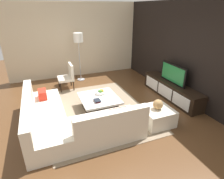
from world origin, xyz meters
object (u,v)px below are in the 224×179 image
ottoman (157,116)px  fruit_bowl (101,92)px  book_stack (97,101)px  sectional_couch (67,120)px  television (173,74)px  decorative_ball (158,104)px  floor_lamp (78,40)px  coffee_table (99,103)px  accent_chair_near (68,75)px  media_console (171,90)px

ottoman → fruit_bowl: fruit_bowl is taller
ottoman → book_stack: size_ratio=3.24×
sectional_couch → ottoman: bearing=76.2°
television → book_stack: (0.12, -2.42, -0.38)m
television → decorative_ball: size_ratio=4.54×
sectional_couch → floor_lamp: bearing=161.6°
sectional_couch → book_stack: bearing=116.0°
floor_lamp → decorative_ball: size_ratio=7.48×
television → coffee_table: 2.37m
television → fruit_bowl: television is taller
accent_chair_near → decorative_ball: 3.33m
coffee_table → book_stack: 0.32m
floor_lamp → fruit_bowl: floor_lamp is taller
accent_chair_near → ottoman: (2.92, 1.59, -0.29)m
sectional_couch → coffee_table: size_ratio=2.35×
fruit_bowl → book_stack: (0.40, -0.23, -0.02)m
coffee_table → floor_lamp: bearing=178.7°
accent_chair_near → book_stack: 2.04m
floor_lamp → decorative_ball: 3.87m
book_stack → decorative_ball: bearing=52.6°
television → ottoman: bearing=-49.6°
accent_chair_near → fruit_bowl: accent_chair_near is taller
floor_lamp → television: bearing=41.1°
sectional_couch → book_stack: size_ratio=11.67×
sectional_couch → media_console: bearing=99.3°
floor_lamp → fruit_bowl: 2.52m
book_stack → accent_chair_near: bearing=-168.9°
fruit_bowl → floor_lamp: bearing=-178.8°
sectional_couch → accent_chair_near: accent_chair_near is taller
media_console → television: bearing=90.0°
floor_lamp → fruit_bowl: size_ratio=6.31×
accent_chair_near → ottoman: accent_chair_near is taller
media_console → ottoman: 1.60m
coffee_table → ottoman: 1.57m
television → book_stack: size_ratio=4.96×
accent_chair_near → floor_lamp: size_ratio=0.49×
accent_chair_near → floor_lamp: (-0.68, 0.57, 1.02)m
floor_lamp → decorative_ball: (3.60, 1.02, -0.99)m
accent_chair_near → floor_lamp: bearing=135.1°
sectional_couch → ottoman: size_ratio=3.60×
television → coffee_table: bearing=-92.5°
television → floor_lamp: bearing=-138.9°
television → accent_chair_near: television is taller
media_console → sectional_couch: 3.31m
television → accent_chair_near: bearing=-123.8°
fruit_bowl → media_console: bearing=82.7°
coffee_table → ottoman: size_ratio=1.53×
sectional_couch → fruit_bowl: bearing=127.0°
accent_chair_near → television: bearing=51.6°
fruit_bowl → coffee_table: bearing=-30.3°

